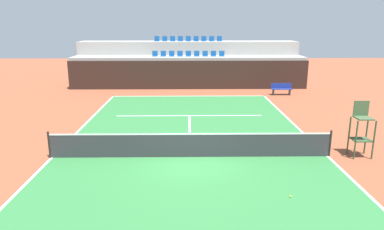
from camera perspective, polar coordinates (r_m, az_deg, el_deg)
The scene contains 16 objects.
ground_plane at distance 14.09m, azimuth -0.25°, elevation -6.79°, with size 80.00×80.00×0.00m, color brown.
court_surface at distance 14.09m, azimuth -0.25°, elevation -6.78°, with size 11.00×24.00×0.01m, color #2D7238.
baseline_far at distance 25.59m, azimuth -0.53°, elevation 3.06°, with size 11.00×0.10×0.00m, color white.
sideline_left at distance 15.06m, azimuth -21.61°, elevation -6.39°, with size 0.10×24.00×0.00m, color white.
sideline_right at distance 15.15m, azimuth 20.96°, elevation -6.20°, with size 0.10×24.00×0.00m, color white.
service_line_far at distance 20.18m, azimuth -0.44°, elevation -0.10°, with size 8.26×0.10×0.00m, color white.
centre_service_line at distance 17.11m, azimuth -0.36°, elevation -2.84°, with size 0.10×6.40×0.00m, color white.
back_wall at distance 28.27m, azimuth -0.56°, elevation 6.46°, with size 18.92×0.30×2.25m, color black.
stands_tier_lower at distance 29.59m, azimuth -0.58°, elevation 7.04°, with size 18.92×2.40×2.46m, color #9E9E99.
stands_tier_upper at distance 31.91m, azimuth -0.60°, elevation 8.58°, with size 18.92×2.40×3.56m, color #9E9E99.
seating_row_lower at distance 29.54m, azimuth -0.59°, elevation 9.67°, with size 5.96×0.44×0.44m.
seating_row_upper at distance 31.86m, azimuth -0.61°, elevation 12.01°, with size 5.96×0.44×0.44m.
tennis_net at distance 13.91m, azimuth -0.26°, elevation -4.85°, with size 11.08×0.08×1.07m.
umpire_chair at distance 15.36m, azimuth 25.62°, elevation -1.80°, with size 0.76×0.66×2.20m.
player_bench at distance 26.82m, azimuth 14.19°, elevation 4.23°, with size 1.50×0.40×0.85m.
tennis_ball_2 at distance 11.43m, azimuth 15.56°, elevation -12.47°, with size 0.07×0.07×0.07m, color #CCE033.
Camera 1 is at (-0.13, -13.12, 5.15)m, focal length 33.17 mm.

